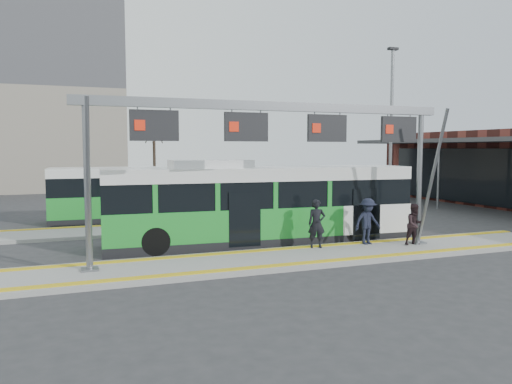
# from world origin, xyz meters

# --- Properties ---
(ground) EXTENTS (120.00, 120.00, 0.00)m
(ground) POSITION_xyz_m (0.00, 0.00, 0.00)
(ground) COLOR #2D2D30
(ground) RESTS_ON ground
(platform_main) EXTENTS (22.00, 3.00, 0.15)m
(platform_main) POSITION_xyz_m (0.00, 0.00, 0.07)
(platform_main) COLOR gray
(platform_main) RESTS_ON ground
(platform_second) EXTENTS (20.00, 3.00, 0.15)m
(platform_second) POSITION_xyz_m (-4.00, 8.00, 0.07)
(platform_second) COLOR gray
(platform_second) RESTS_ON ground
(tactile_main) EXTENTS (22.00, 2.65, 0.02)m
(tactile_main) POSITION_xyz_m (0.00, 0.00, 0.16)
(tactile_main) COLOR gold
(tactile_main) RESTS_ON platform_main
(tactile_second) EXTENTS (20.00, 0.35, 0.02)m
(tactile_second) POSITION_xyz_m (-4.00, 9.15, 0.16)
(tactile_second) COLOR gold
(tactile_second) RESTS_ON platform_second
(gantry) EXTENTS (13.00, 1.68, 5.20)m
(gantry) POSITION_xyz_m (-0.35, 0.25, 4.30)
(gantry) COLOR slate
(gantry) RESTS_ON platform_main
(hero_bus) EXTENTS (12.35, 3.28, 3.36)m
(hero_bus) POSITION_xyz_m (0.11, 3.29, 1.54)
(hero_bus) COLOR black
(hero_bus) RESTS_ON ground
(bg_bus_green) EXTENTS (11.32, 2.84, 2.81)m
(bg_bus_green) POSITION_xyz_m (-2.39, 11.45, 1.39)
(bg_bus_green) COLOR black
(bg_bus_green) RESTS_ON ground
(passenger_a) EXTENTS (0.74, 0.58, 1.78)m
(passenger_a) POSITION_xyz_m (1.47, 0.95, 1.04)
(passenger_a) COLOR black
(passenger_a) RESTS_ON platform_main
(passenger_b) EXTENTS (0.76, 0.60, 1.57)m
(passenger_b) POSITION_xyz_m (5.19, 0.09, 0.93)
(passenger_b) COLOR black
(passenger_b) RESTS_ON platform_main
(passenger_c) EXTENTS (1.18, 0.73, 1.76)m
(passenger_c) POSITION_xyz_m (3.61, 0.88, 1.03)
(passenger_c) COLOR black
(passenger_c) RESTS_ON platform_main
(tree_left) EXTENTS (1.40, 1.40, 7.39)m
(tree_left) POSITION_xyz_m (-6.72, 32.45, 5.60)
(tree_left) COLOR #382B21
(tree_left) RESTS_ON ground
(tree_mid) EXTENTS (1.40, 1.40, 7.64)m
(tree_mid) POSITION_xyz_m (0.92, 33.76, 5.79)
(tree_mid) COLOR #382B21
(tree_mid) RESTS_ON ground
(lamp_east) EXTENTS (0.50, 0.25, 8.66)m
(lamp_east) POSITION_xyz_m (7.88, 5.45, 4.58)
(lamp_east) COLOR slate
(lamp_east) RESTS_ON ground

